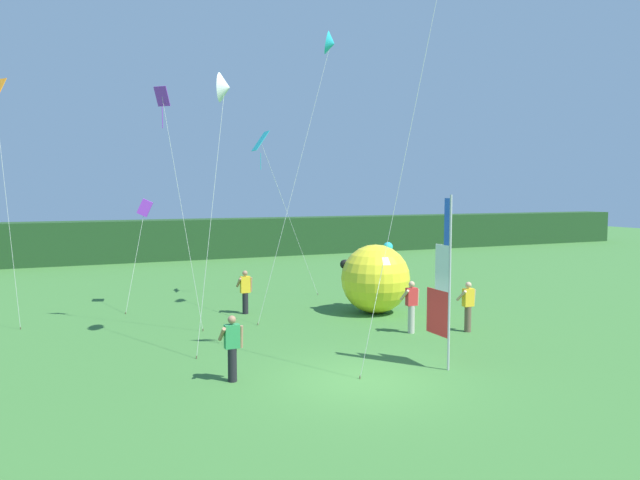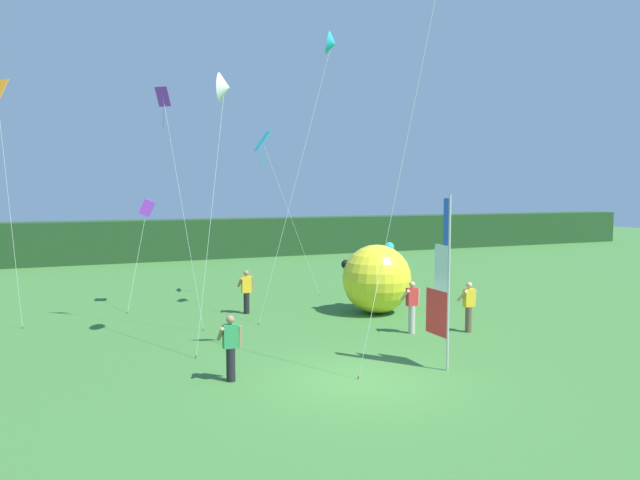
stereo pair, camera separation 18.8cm
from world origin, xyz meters
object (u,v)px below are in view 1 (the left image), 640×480
Objects in this scene: kite_purple_box_5 at (145,208)px; person_far_right at (411,305)px; inflatable_balloon at (375,279)px; kite_purple_diamond_3 at (166,117)px; person_far_left at (232,346)px; person_near_banner at (245,291)px; kite_cyan_diamond_4 at (263,147)px; person_mid_field at (468,305)px; kite_white_delta_1 at (225,88)px; kite_cyan_delta_6 at (330,44)px; banner_flag at (443,285)px.

person_far_right is at bearing -48.27° from kite_purple_box_5.
kite_purple_diamond_3 reaches higher than inflatable_balloon.
person_far_right is at bearing 20.31° from person_far_left.
person_near_banner is 6.38m from kite_cyan_diamond_4.
inflatable_balloon reaches higher than person_mid_field.
kite_white_delta_1 reaches higher than kite_cyan_diamond_4.
person_near_banner is 5.36m from kite_purple_box_5.
inflatable_balloon is 7.43m from kite_cyan_diamond_4.
kite_white_delta_1 is at bearing 173.36° from person_far_right.
kite_purple_box_5 is at bearing 140.32° from kite_cyan_delta_6.
person_far_right is (4.07, -5.14, 0.04)m from person_near_banner.
kite_white_delta_1 is 7.98m from kite_cyan_diamond_4.
kite_purple_box_5 reaches higher than inflatable_balloon.
kite_white_delta_1 is (-1.86, -4.45, 6.68)m from person_near_banner.
kite_cyan_delta_6 is at bearing -76.87° from kite_cyan_diamond_4.
person_mid_field is 1.90m from person_far_right.
kite_purple_box_5 is (-0.60, 10.62, 3.08)m from person_far_left.
kite_cyan_delta_6 is at bearing -179.14° from inflatable_balloon.
person_near_banner is 8.21m from person_mid_field.
person_far_left is 0.60× the size of inflatable_balloon.
person_far_left is at bearing -159.69° from person_far_right.
kite_white_delta_1 is 1.00× the size of kite_purple_diamond_3.
banner_flag is 0.57× the size of kite_white_delta_1.
person_mid_field is at bearing -63.08° from kite_cyan_diamond_4.
banner_flag is 2.65× the size of person_far_right.
kite_cyan_diamond_4 is (4.21, 10.26, 5.59)m from person_far_left.
banner_flag is 0.57× the size of kite_purple_diamond_3.
kite_white_delta_1 is at bearing -157.84° from inflatable_balloon.
person_near_banner is 7.01m from kite_purple_diamond_3.
kite_cyan_delta_6 is (5.87, -4.87, 5.86)m from kite_purple_box_5.
inflatable_balloon is (7.17, 5.78, 0.45)m from person_far_left.
kite_white_delta_1 is (0.73, 3.16, 6.70)m from person_far_left.
inflatable_balloon is (-1.30, 3.91, 0.43)m from person_mid_field.
inflatable_balloon is 9.53m from kite_purple_box_5.
kite_white_delta_1 is at bearing -79.86° from kite_purple_box_5.
person_far_right is at bearing 69.64° from banner_flag.
person_far_right is at bearing -98.65° from inflatable_balloon.
inflatable_balloon is 0.34× the size of kite_purple_diamond_3.
person_near_banner is 0.21× the size of kite_purple_diamond_3.
person_far_right is (6.67, 2.47, 0.05)m from person_far_left.
person_mid_field is 0.62× the size of inflatable_balloon.
kite_purple_diamond_3 is 0.78× the size of kite_cyan_delta_6.
person_far_right is 10.08m from kite_purple_diamond_3.
kite_cyan_delta_6 is at bearing 47.54° from person_far_left.
banner_flag is at bearing -42.39° from kite_white_delta_1.
kite_purple_box_5 is at bearing 131.73° from person_far_right.
kite_purple_diamond_3 is 6.25m from kite_cyan_diamond_4.
person_far_left is 0.16× the size of kite_cyan_delta_6.
kite_white_delta_1 is at bearing 76.95° from person_far_left.
kite_cyan_delta_6 is (5.26, 5.75, 8.94)m from person_far_left.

